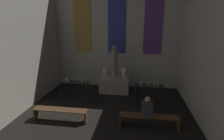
# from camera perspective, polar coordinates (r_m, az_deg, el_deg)

# --- Properties ---
(wall_back) EXTENTS (6.90, 0.16, 5.87)m
(wall_back) POSITION_cam_1_polar(r_m,az_deg,el_deg) (9.47, 1.63, 12.11)
(wall_back) COLOR #B2AD9E
(wall_back) RESTS_ON ground_plane
(altar) EXTENTS (1.48, 0.74, 0.85)m
(altar) POSITION_cam_1_polar(r_m,az_deg,el_deg) (8.97, 0.74, -4.68)
(altar) COLOR gray
(altar) RESTS_ON ground_plane
(statue) EXTENTS (0.31, 0.31, 1.56)m
(statue) POSITION_cam_1_polar(r_m,az_deg,el_deg) (8.65, 0.76, 2.54)
(statue) COLOR gray
(statue) RESTS_ON altar
(flower_vase_left) EXTENTS (0.27, 0.27, 0.45)m
(flower_vase_left) POSITION_cam_1_polar(r_m,az_deg,el_deg) (8.83, -2.33, -0.26)
(flower_vase_left) COLOR beige
(flower_vase_left) RESTS_ON altar
(flower_vase_right) EXTENTS (0.27, 0.27, 0.45)m
(flower_vase_right) POSITION_cam_1_polar(r_m,az_deg,el_deg) (8.71, 3.88, -0.51)
(flower_vase_right) COLOR beige
(flower_vase_right) RESTS_ON altar
(candle_rack_left) EXTENTS (1.23, 0.47, 1.06)m
(candle_rack_left) POSITION_cam_1_polar(r_m,az_deg,el_deg) (8.16, -12.05, -4.59)
(candle_rack_left) COLOR black
(candle_rack_left) RESTS_ON ground_plane
(candle_rack_right) EXTENTS (1.23, 0.47, 1.08)m
(candle_rack_right) POSITION_cam_1_polar(r_m,az_deg,el_deg) (7.70, 11.93, -5.79)
(candle_rack_right) COLOR black
(candle_rack_right) RESTS_ON ground_plane
(pew_back_left) EXTENTS (1.99, 0.36, 0.44)m
(pew_back_left) POSITION_cam_1_polar(r_m,az_deg,el_deg) (6.81, -16.42, -13.07)
(pew_back_left) COLOR #4C331E
(pew_back_left) RESTS_ON ground_plane
(pew_back_right) EXTENTS (1.99, 0.36, 0.44)m
(pew_back_right) POSITION_cam_1_polar(r_m,az_deg,el_deg) (6.28, 11.96, -15.31)
(pew_back_right) COLOR #4C331E
(pew_back_right) RESTS_ON ground_plane
(person_seated) EXTENTS (0.36, 0.24, 0.68)m
(person_seated) POSITION_cam_1_polar(r_m,az_deg,el_deg) (6.08, 11.41, -11.97)
(person_seated) COLOR #383D47
(person_seated) RESTS_ON pew_back_right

